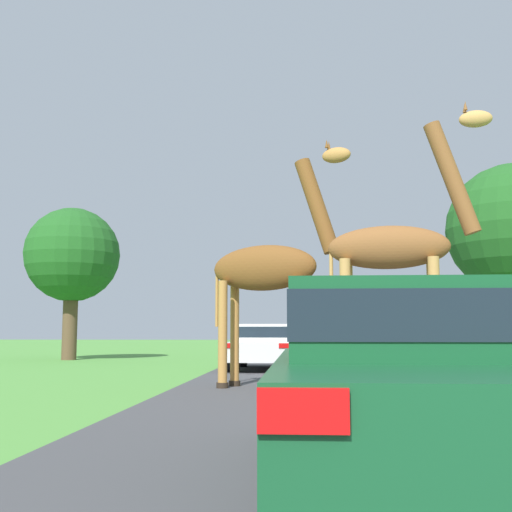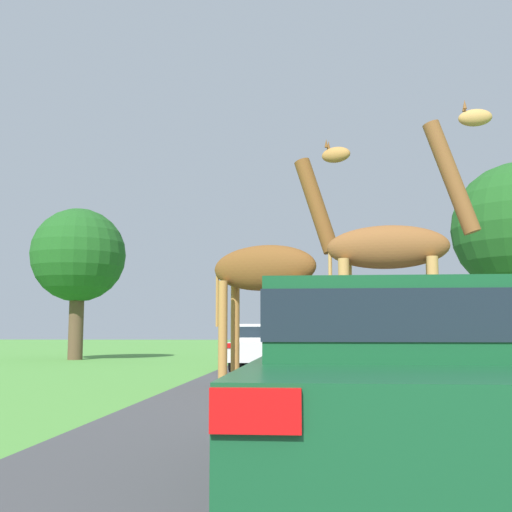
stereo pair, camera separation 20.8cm
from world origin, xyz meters
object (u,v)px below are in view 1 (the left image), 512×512
(giraffe_companion, at_px, (398,256))
(car_queue_right, at_px, (362,340))
(tree_centre_back, at_px, (72,256))
(car_queue_left, at_px, (262,345))
(car_lead_maroon, at_px, (408,382))
(giraffe_near_road, at_px, (271,271))

(giraffe_companion, bearing_deg, car_queue_right, -174.60)
(car_queue_right, xyz_separation_m, tree_centre_back, (-11.43, -3.13, 3.27))
(car_queue_right, height_order, car_queue_left, car_queue_right)
(giraffe_companion, distance_m, tree_centre_back, 16.87)
(car_lead_maroon, distance_m, tree_centre_back, 22.06)
(car_queue_left, xyz_separation_m, tree_centre_back, (-7.73, 5.57, 3.31))
(giraffe_companion, distance_m, car_queue_left, 8.19)
(car_queue_left, bearing_deg, giraffe_near_road, -84.89)
(car_queue_left, height_order, tree_centre_back, tree_centre_back)
(giraffe_companion, height_order, tree_centre_back, tree_centre_back)
(car_lead_maroon, distance_m, car_queue_right, 22.78)
(car_queue_right, height_order, tree_centre_back, tree_centre_back)
(tree_centre_back, bearing_deg, giraffe_companion, -51.07)
(giraffe_companion, xyz_separation_m, tree_centre_back, (-10.55, 13.07, 1.61))
(giraffe_companion, height_order, car_queue_left, giraffe_companion)
(car_queue_left, relative_size, tree_centre_back, 0.68)
(giraffe_near_road, distance_m, tree_centre_back, 14.54)
(giraffe_companion, relative_size, car_queue_left, 1.27)
(car_queue_left, bearing_deg, tree_centre_back, 144.24)
(giraffe_near_road, xyz_separation_m, giraffe_companion, (2.26, -1.25, 0.13))
(car_queue_right, bearing_deg, car_lead_maroon, -94.57)
(giraffe_companion, xyz_separation_m, car_queue_left, (-2.82, 7.50, -1.70))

